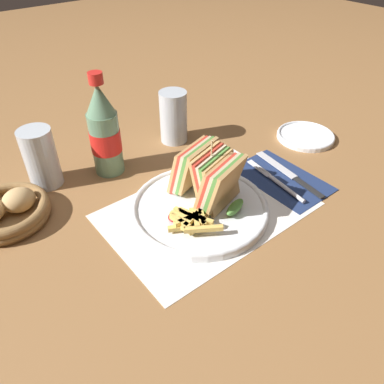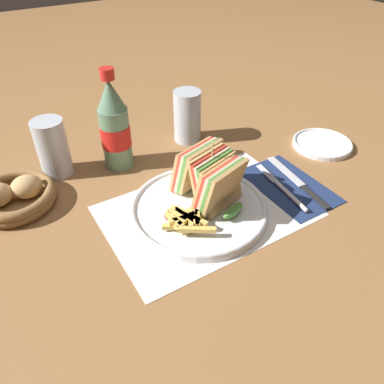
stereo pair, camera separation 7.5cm
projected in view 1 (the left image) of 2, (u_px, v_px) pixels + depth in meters
ground_plane at (192, 205)px, 0.78m from camera, size 4.00×4.00×0.00m
placemat at (208, 210)px, 0.76m from camera, size 0.41×0.28×0.00m
plate_main at (198, 208)px, 0.75m from camera, size 0.28×0.28×0.02m
club_sandwich at (210, 177)px, 0.74m from camera, size 0.12×0.18×0.14m
fries_pile at (193, 220)px, 0.70m from camera, size 0.11×0.10×0.02m
ketchup_blob at (178, 216)px, 0.71m from camera, size 0.04×0.03×0.01m
napkin at (281, 178)px, 0.85m from camera, size 0.13×0.21×0.00m
fork at (280, 184)px, 0.82m from camera, size 0.03×0.18×0.01m
knife at (289, 174)px, 0.86m from camera, size 0.04×0.21×0.00m
coke_bottle_near at (104, 132)px, 0.82m from camera, size 0.07×0.07×0.23m
glass_near at (174, 120)px, 0.95m from camera, size 0.07×0.07×0.13m
glass_far at (42, 162)px, 0.80m from camera, size 0.07×0.07×0.13m
bread_basket at (6, 211)px, 0.73m from camera, size 0.17×0.17×0.06m
side_saucer at (306, 136)px, 0.99m from camera, size 0.15×0.15×0.01m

